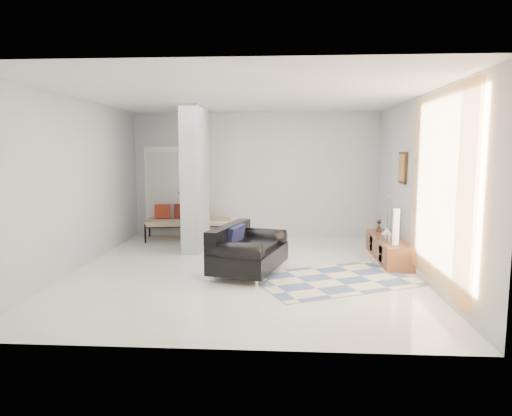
{
  "coord_description": "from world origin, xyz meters",
  "views": [
    {
      "loc": [
        0.65,
        -7.26,
        1.95
      ],
      "look_at": [
        0.16,
        0.6,
        0.96
      ],
      "focal_mm": 32.0,
      "sensor_mm": 36.0,
      "label": 1
    }
  ],
  "objects": [
    {
      "name": "loveseat",
      "position": [
        0.04,
        -0.13,
        0.36
      ],
      "size": [
        1.26,
        1.7,
        0.76
      ],
      "rotation": [
        0.0,
        0.0,
        -0.27
      ],
      "color": "silver",
      "rests_on": "floor"
    },
    {
      "name": "ceiling",
      "position": [
        0.0,
        0.0,
        2.8
      ],
      "size": [
        6.0,
        6.0,
        0.0
      ],
      "primitive_type": "plane",
      "rotation": [
        3.14,
        0.0,
        0.0
      ],
      "color": "white",
      "rests_on": "wall_back"
    },
    {
      "name": "area_rug",
      "position": [
        1.42,
        -0.47,
        0.01
      ],
      "size": [
        2.77,
        2.39,
        0.01
      ],
      "primitive_type": "cube",
      "rotation": [
        0.0,
        0.0,
        0.43
      ],
      "color": "beige",
      "rests_on": "floor"
    },
    {
      "name": "cylinder_lamp",
      "position": [
        2.5,
        0.31,
        0.7
      ],
      "size": [
        0.11,
        0.11,
        0.6
      ],
      "primitive_type": "cylinder",
      "color": "white",
      "rests_on": "media_console"
    },
    {
      "name": "hallway_door",
      "position": [
        -2.1,
        2.96,
        1.02
      ],
      "size": [
        0.85,
        0.06,
        2.04
      ],
      "primitive_type": "cube",
      "color": "white",
      "rests_on": "floor"
    },
    {
      "name": "vase",
      "position": [
        2.47,
        0.81,
        0.5
      ],
      "size": [
        0.22,
        0.22,
        0.2
      ],
      "primitive_type": "imported",
      "rotation": [
        0.0,
        0.0,
        -0.12
      ],
      "color": "silver",
      "rests_on": "media_console"
    },
    {
      "name": "curtain",
      "position": [
        2.67,
        -1.15,
        1.45
      ],
      "size": [
        0.0,
        2.55,
        2.55
      ],
      "primitive_type": "plane",
      "rotation": [
        1.57,
        0.0,
        1.57
      ],
      "color": "#FFA843",
      "rests_on": "wall_right"
    },
    {
      "name": "daybed",
      "position": [
        -1.48,
        2.62,
        0.41
      ],
      "size": [
        1.96,
        1.09,
        0.77
      ],
      "rotation": [
        0.0,
        0.0,
        0.17
      ],
      "color": "black",
      "rests_on": "floor"
    },
    {
      "name": "wall_right",
      "position": [
        2.75,
        0.0,
        1.4
      ],
      "size": [
        0.0,
        6.0,
        6.0
      ],
      "primitive_type": "plane",
      "rotation": [
        1.57,
        0.0,
        -1.57
      ],
      "color": "silver",
      "rests_on": "ground"
    },
    {
      "name": "media_console",
      "position": [
        2.52,
        0.9,
        0.2
      ],
      "size": [
        0.45,
        1.91,
        0.8
      ],
      "color": "brown",
      "rests_on": "floor"
    },
    {
      "name": "wall_back",
      "position": [
        0.0,
        3.0,
        1.4
      ],
      "size": [
        6.0,
        0.0,
        6.0
      ],
      "primitive_type": "plane",
      "rotation": [
        1.57,
        0.0,
        0.0
      ],
      "color": "silver",
      "rests_on": "ground"
    },
    {
      "name": "partition_column",
      "position": [
        -1.1,
        1.6,
        1.4
      ],
      "size": [
        0.35,
        1.2,
        2.8
      ],
      "primitive_type": "cube",
      "color": "#ABAFB2",
      "rests_on": "floor"
    },
    {
      "name": "floor",
      "position": [
        0.0,
        0.0,
        0.0
      ],
      "size": [
        6.0,
        6.0,
        0.0
      ],
      "primitive_type": "plane",
      "color": "silver",
      "rests_on": "ground"
    },
    {
      "name": "wall_front",
      "position": [
        0.0,
        -3.0,
        1.4
      ],
      "size": [
        6.0,
        0.0,
        6.0
      ],
      "primitive_type": "plane",
      "rotation": [
        -1.57,
        0.0,
        0.0
      ],
      "color": "silver",
      "rests_on": "ground"
    },
    {
      "name": "wall_left",
      "position": [
        -2.75,
        0.0,
        1.4
      ],
      "size": [
        0.0,
        6.0,
        6.0
      ],
      "primitive_type": "plane",
      "rotation": [
        1.57,
        0.0,
        1.57
      ],
      "color": "silver",
      "rests_on": "ground"
    },
    {
      "name": "wall_art",
      "position": [
        2.72,
        0.9,
        1.65
      ],
      "size": [
        0.04,
        0.45,
        0.55
      ],
      "primitive_type": "cube",
      "color": "#35220E",
      "rests_on": "wall_right"
    },
    {
      "name": "bronze_figurine",
      "position": [
        2.47,
        1.51,
        0.52
      ],
      "size": [
        0.12,
        0.12,
        0.23
      ],
      "primitive_type": null,
      "rotation": [
        0.0,
        0.0,
        -0.06
      ],
      "color": "#342217",
      "rests_on": "media_console"
    }
  ]
}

